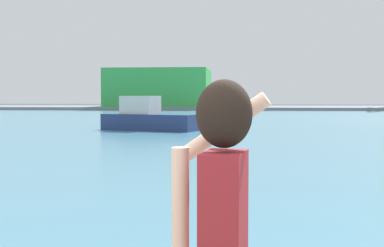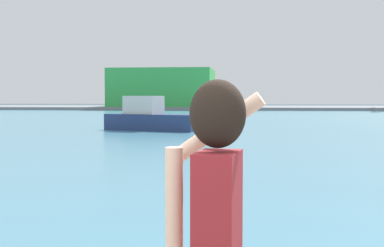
% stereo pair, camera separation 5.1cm
% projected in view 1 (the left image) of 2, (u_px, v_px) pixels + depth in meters
% --- Properties ---
extents(ground_plane, '(220.00, 220.00, 0.00)m').
position_uv_depth(ground_plane, '(238.00, 119.00, 51.87)').
color(ground_plane, '#334751').
extents(harbor_water, '(140.00, 100.00, 0.02)m').
position_uv_depth(harbor_water, '(238.00, 118.00, 53.86)').
color(harbor_water, teal).
rests_on(harbor_water, ground_plane).
extents(far_shore_dock, '(140.00, 20.00, 0.49)m').
position_uv_depth(far_shore_dock, '(241.00, 108.00, 93.60)').
color(far_shore_dock, gray).
rests_on(far_shore_dock, ground_plane).
extents(person_photographer, '(0.53, 0.56, 1.74)m').
position_uv_depth(person_photographer, '(222.00, 214.00, 2.66)').
color(person_photographer, '#2D3342').
rests_on(person_photographer, quay_promenade).
extents(boat_moored, '(6.63, 4.12, 2.21)m').
position_uv_depth(boat_moored, '(148.00, 118.00, 34.24)').
color(boat_moored, navy).
rests_on(boat_moored, harbor_water).
extents(warehouse_left, '(17.39, 13.81, 6.51)m').
position_uv_depth(warehouse_left, '(160.00, 88.00, 93.42)').
color(warehouse_left, green).
rests_on(warehouse_left, far_shore_dock).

